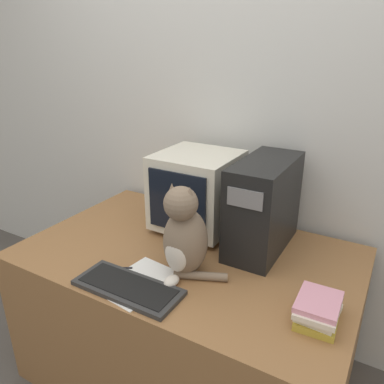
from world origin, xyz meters
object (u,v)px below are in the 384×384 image
crt_monitor (197,191)px  computer_tower (264,205)px  cat (184,236)px  keyboard (128,287)px  pen (113,268)px  book_stack (318,310)px

crt_monitor → computer_tower: bearing=-2.7°
crt_monitor → cat: (0.16, -0.38, -0.03)m
crt_monitor → computer_tower: (0.35, -0.02, 0.01)m
computer_tower → keyboard: (-0.32, -0.56, -0.20)m
cat → pen: cat is taller
cat → pen: bearing=-155.8°
keyboard → pen: bearing=150.9°
computer_tower → pen: computer_tower is taller
computer_tower → cat: 0.41m
computer_tower → cat: bearing=-117.7°
crt_monitor → book_stack: (0.69, -0.39, -0.16)m
computer_tower → book_stack: bearing=-48.0°
book_stack → pen: book_stack is taller
cat → pen: 0.34m
cat → pen: (-0.27, -0.12, -0.16)m
book_stack → pen: (-0.80, -0.11, -0.04)m
computer_tower → cat: computer_tower is taller
cat → computer_tower: bearing=62.0°
keyboard → pen: keyboard is taller
cat → pen: size_ratio=2.80×
keyboard → book_stack: size_ratio=2.20×
computer_tower → book_stack: (0.34, -0.38, -0.16)m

